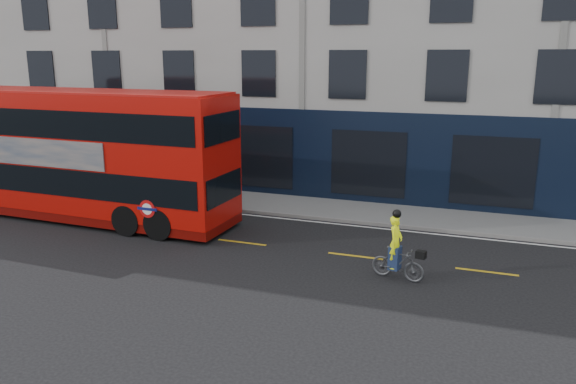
% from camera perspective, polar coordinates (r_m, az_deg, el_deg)
% --- Properties ---
extents(ground, '(120.00, 120.00, 0.00)m').
position_cam_1_polar(ground, '(18.23, -6.65, -6.55)').
color(ground, black).
rests_on(ground, ground).
extents(pavement, '(60.00, 3.00, 0.12)m').
position_cam_1_polar(pavement, '(23.93, 0.23, -1.35)').
color(pavement, slate).
rests_on(pavement, ground).
extents(kerb, '(60.00, 0.12, 0.13)m').
position_cam_1_polar(kerb, '(22.57, -1.04, -2.27)').
color(kerb, slate).
rests_on(kerb, ground).
extents(building_terrace, '(50.00, 10.07, 15.00)m').
position_cam_1_polar(building_terrace, '(29.28, 4.63, 16.06)').
color(building_terrace, '#A5A29B').
rests_on(building_terrace, ground).
extents(road_edge_line, '(58.00, 0.10, 0.01)m').
position_cam_1_polar(road_edge_line, '(22.32, -1.32, -2.63)').
color(road_edge_line, silver).
rests_on(road_edge_line, ground).
extents(lane_dashes, '(58.00, 0.12, 0.01)m').
position_cam_1_polar(lane_dashes, '(19.51, -4.70, -5.12)').
color(lane_dashes, gold).
rests_on(lane_dashes, ground).
extents(bus, '(12.51, 3.20, 5.01)m').
position_cam_1_polar(bus, '(23.15, -20.16, 3.65)').
color(bus, '#B70D07').
rests_on(bus, ground).
extents(cyclist, '(1.64, 0.76, 2.07)m').
position_cam_1_polar(cyclist, '(16.47, 11.03, -6.42)').
color(cyclist, '#494B4E').
rests_on(cyclist, ground).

